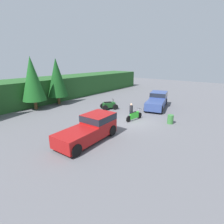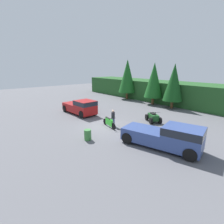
{
  "view_description": "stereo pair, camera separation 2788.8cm",
  "coord_description": "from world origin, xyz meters",
  "px_view_note": "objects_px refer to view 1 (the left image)",
  "views": [
    {
      "loc": [
        -14.54,
        -8.58,
        6.04
      ],
      "look_at": [
        -1.09,
        1.76,
        0.95
      ],
      "focal_mm": 28.0,
      "sensor_mm": 36.0,
      "label": 1
    },
    {
      "loc": [
        13.29,
        -10.29,
        5.87
      ],
      "look_at": [
        -1.09,
        1.76,
        0.95
      ],
      "focal_mm": 28.0,
      "sensor_mm": 36.0,
      "label": 2
    }
  ],
  "objects_px": {
    "quad_atv": "(109,105)",
    "rider_person": "(131,111)",
    "dirt_bike": "(134,116)",
    "pickup_truck_red": "(91,127)",
    "steel_barrel": "(170,119)",
    "pickup_truck_second": "(157,100)"
  },
  "relations": [
    {
      "from": "pickup_truck_second",
      "to": "rider_person",
      "type": "xyz_separation_m",
      "value": [
        -6.32,
        0.15,
        -0.06
      ]
    },
    {
      "from": "pickup_truck_second",
      "to": "steel_barrel",
      "type": "bearing_deg",
      "value": -159.52
    },
    {
      "from": "quad_atv",
      "to": "pickup_truck_red",
      "type": "bearing_deg",
      "value": -118.04
    },
    {
      "from": "quad_atv",
      "to": "rider_person",
      "type": "xyz_separation_m",
      "value": [
        -1.68,
        -4.3,
        0.44
      ]
    },
    {
      "from": "dirt_bike",
      "to": "rider_person",
      "type": "bearing_deg",
      "value": 90.31
    },
    {
      "from": "quad_atv",
      "to": "dirt_bike",
      "type": "bearing_deg",
      "value": -77.79
    },
    {
      "from": "rider_person",
      "to": "steel_barrel",
      "type": "xyz_separation_m",
      "value": [
        1.23,
        -3.77,
        -0.49
      ]
    },
    {
      "from": "steel_barrel",
      "to": "pickup_truck_second",
      "type": "bearing_deg",
      "value": 35.4
    },
    {
      "from": "pickup_truck_second",
      "to": "rider_person",
      "type": "relative_size",
      "value": 3.55
    },
    {
      "from": "dirt_bike",
      "to": "pickup_truck_red",
      "type": "bearing_deg",
      "value": -173.32
    },
    {
      "from": "pickup_truck_red",
      "to": "rider_person",
      "type": "relative_size",
      "value": 3.09
    },
    {
      "from": "dirt_bike",
      "to": "quad_atv",
      "type": "bearing_deg",
      "value": 79.81
    },
    {
      "from": "dirt_bike",
      "to": "pickup_truck_second",
      "type": "bearing_deg",
      "value": 12.7
    },
    {
      "from": "pickup_truck_red",
      "to": "pickup_truck_second",
      "type": "relative_size",
      "value": 0.87
    },
    {
      "from": "rider_person",
      "to": "steel_barrel",
      "type": "relative_size",
      "value": 1.94
    },
    {
      "from": "pickup_truck_red",
      "to": "steel_barrel",
      "type": "xyz_separation_m",
      "value": [
        7.31,
        -3.68,
        -0.55
      ]
    },
    {
      "from": "dirt_bike",
      "to": "steel_barrel",
      "type": "bearing_deg",
      "value": -58.48
    },
    {
      "from": "dirt_bike",
      "to": "quad_atv",
      "type": "distance_m",
      "value": 5.06
    },
    {
      "from": "pickup_truck_second",
      "to": "rider_person",
      "type": "height_order",
      "value": "pickup_truck_second"
    },
    {
      "from": "rider_person",
      "to": "pickup_truck_red",
      "type": "bearing_deg",
      "value": 178.45
    },
    {
      "from": "quad_atv",
      "to": "rider_person",
      "type": "distance_m",
      "value": 4.64
    },
    {
      "from": "quad_atv",
      "to": "rider_person",
      "type": "height_order",
      "value": "rider_person"
    }
  ]
}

